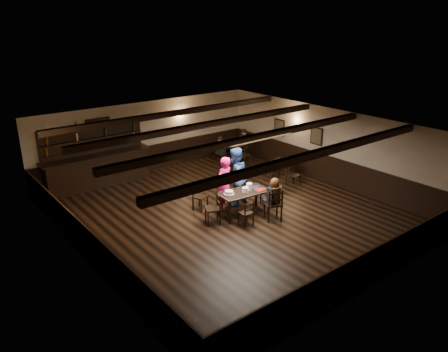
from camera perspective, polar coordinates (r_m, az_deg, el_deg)
ground at (r=13.45m, az=0.61°, el=-4.87°), size 10.00×10.00×0.00m
room_shell at (r=12.84m, az=0.56°, el=2.26°), size 9.02×10.02×2.71m
dining_table at (r=13.11m, az=2.59°, el=-2.39°), size 1.61×0.92×0.75m
chair_near_left at (r=12.51m, az=3.08°, el=-4.65°), size 0.37×0.36×0.77m
chair_near_right at (r=12.82m, az=6.58°, el=-3.44°), size 0.61×0.60×1.01m
chair_end_left at (r=12.63m, az=-1.14°, el=-3.93°), size 0.55×0.56×0.92m
chair_end_right at (r=13.95m, az=5.59°, el=-1.82°), size 0.39×0.41×0.84m
chair_far_pushed at (r=13.58m, az=-3.39°, el=-2.38°), size 0.49×0.48×0.84m
woman_pink at (r=13.29m, az=0.01°, el=-1.09°), size 0.72×0.56×1.75m
man_blue at (r=13.69m, az=1.43°, el=-0.11°), size 1.02×0.85×1.89m
seated_person at (r=12.78m, az=6.56°, el=-2.20°), size 0.36×0.54×0.89m
cake at (r=12.89m, az=0.66°, el=-2.17°), size 0.32×0.32×0.10m
plate_stack_a at (r=12.98m, az=2.76°, el=-1.85°), size 0.17×0.17×0.16m
plate_stack_b at (r=13.18m, az=3.33°, el=-1.39°), size 0.18×0.18×0.22m
tea_light at (r=13.19m, az=2.75°, el=-1.75°), size 0.05×0.05×0.06m
salt_shaker at (r=13.20m, az=4.05°, el=-1.64°), size 0.04×0.04×0.09m
pepper_shaker at (r=13.21m, az=4.10°, el=-1.62°), size 0.04×0.04×0.10m
drink_glass at (r=13.30m, az=3.14°, el=-1.39°), size 0.08×0.08×0.12m
menu_red at (r=13.28m, az=4.73°, el=-1.74°), size 0.37×0.28×0.00m
menu_blue at (r=13.44m, az=4.01°, el=-1.44°), size 0.36×0.28×0.00m
bar_counter at (r=16.02m, az=-16.24°, el=1.30°), size 3.89×0.70×2.20m
back_table_a at (r=15.95m, az=7.74°, el=1.55°), size 0.89×0.89×0.75m
back_table_b at (r=17.98m, az=1.39°, el=3.93°), size 0.87×0.87×0.75m
bg_patron_left at (r=17.41m, az=-0.47°, el=4.03°), size 0.30×0.40×0.74m
bg_patron_right at (r=18.30m, az=2.62°, el=4.92°), size 0.33×0.44×0.80m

